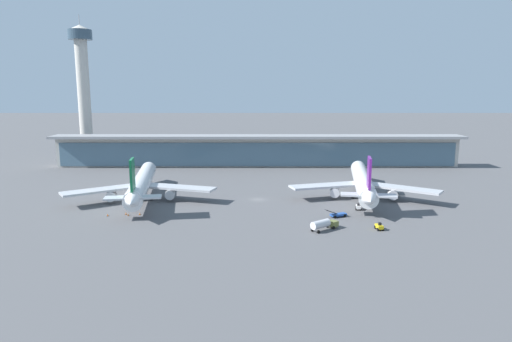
% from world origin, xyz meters
% --- Properties ---
extents(ground_plane, '(1200.00, 1200.00, 0.00)m').
position_xyz_m(ground_plane, '(0.00, 0.00, 0.00)').
color(ground_plane, '#515154').
extents(airliner_left_stand, '(49.52, 64.97, 17.33)m').
position_xyz_m(airliner_left_stand, '(-39.25, 0.17, 5.46)').
color(airliner_left_stand, white).
rests_on(airliner_left_stand, ground).
extents(airliner_centre_stand, '(49.39, 64.89, 17.33)m').
position_xyz_m(airliner_centre_stand, '(36.06, 2.99, 5.46)').
color(airliner_centre_stand, white).
rests_on(airliner_centre_stand, ground).
extents(service_truck_near_nose_white, '(2.19, 3.12, 2.05)m').
position_xyz_m(service_truck_near_nose_white, '(31.06, -13.34, 0.87)').
color(service_truck_near_nose_white, silver).
rests_on(service_truck_near_nose_white, ground).
extents(service_truck_under_wing_olive, '(8.15, 7.09, 2.95)m').
position_xyz_m(service_truck_under_wing_olive, '(17.10, -34.34, 1.71)').
color(service_truck_under_wing_olive, olive).
rests_on(service_truck_under_wing_olive, ground).
extents(service_truck_mid_apron_blue, '(6.80, 3.88, 2.70)m').
position_xyz_m(service_truck_mid_apron_blue, '(23.15, -21.79, 0.81)').
color(service_truck_mid_apron_blue, '#234C9E').
rests_on(service_truck_mid_apron_blue, ground).
extents(service_truck_by_tail_grey, '(3.86, 8.86, 2.95)m').
position_xyz_m(service_truck_by_tail_grey, '(48.37, 7.06, 1.71)').
color(service_truck_by_tail_grey, gray).
rests_on(service_truck_by_tail_grey, ground).
extents(service_truck_on_taxiway_yellow, '(2.00, 3.03, 2.05)m').
position_xyz_m(service_truck_on_taxiway_yellow, '(32.00, -33.82, 0.87)').
color(service_truck_on_taxiway_yellow, yellow).
rests_on(service_truck_on_taxiway_yellow, ground).
extents(terminal_building, '(196.22, 12.80, 15.20)m').
position_xyz_m(terminal_building, '(0.00, 67.97, 7.87)').
color(terminal_building, beige).
rests_on(terminal_building, ground).
extents(control_tower, '(12.00, 12.00, 74.51)m').
position_xyz_m(control_tower, '(-91.10, 91.30, 40.59)').
color(control_tower, beige).
rests_on(control_tower, ground).
extents(safety_cone_alpha, '(0.62, 0.62, 0.70)m').
position_xyz_m(safety_cone_alpha, '(-38.31, -20.21, 0.32)').
color(safety_cone_alpha, orange).
rests_on(safety_cone_alpha, ground).
extents(safety_cone_bravo, '(0.62, 0.62, 0.70)m').
position_xyz_m(safety_cone_bravo, '(-39.32, -18.97, 0.32)').
color(safety_cone_bravo, orange).
rests_on(safety_cone_bravo, ground).
extents(safety_cone_charlie, '(0.62, 0.62, 0.70)m').
position_xyz_m(safety_cone_charlie, '(-44.23, -20.64, 0.32)').
color(safety_cone_charlie, orange).
rests_on(safety_cone_charlie, ground).
extents(safety_cone_delta, '(0.62, 0.62, 0.70)m').
position_xyz_m(safety_cone_delta, '(-35.13, -19.29, 0.32)').
color(safety_cone_delta, orange).
rests_on(safety_cone_delta, ground).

